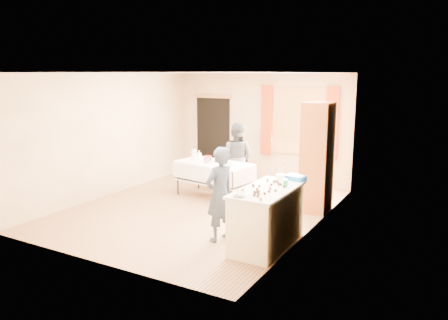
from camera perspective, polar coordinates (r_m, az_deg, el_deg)
The scene contains 29 objects.
floor at distance 8.54m, azimuth -3.27°, elevation -6.48°, with size 4.50×5.50×0.02m, color #9E7047.
ceiling at distance 8.13m, azimuth -3.48°, elevation 11.39°, with size 4.50×5.50×0.02m, color white.
wall_back at distance 10.64m, azimuth 4.70°, elevation 4.26°, with size 4.50×0.02×2.60m, color tan.
wall_front at distance 6.14m, azimuth -17.42°, elevation -1.38°, with size 4.50×0.02×2.60m, color tan.
wall_left at distance 9.63m, azimuth -14.78°, elevation 3.19°, with size 0.02×5.50×2.60m, color tan.
wall_right at distance 7.28m, azimuth 11.78°, elevation 0.83°, with size 0.02×5.50×2.60m, color tan.
window_frame at distance 10.20m, azimuth 9.74°, elevation 4.97°, with size 1.32×0.06×1.52m, color olive.
window_pane at distance 10.19m, azimuth 9.72°, elevation 4.96°, with size 1.20×0.02×1.40m, color white.
curtain_left at distance 10.44m, azimuth 5.61°, elevation 5.22°, with size 0.28×0.06×1.65m, color maroon.
curtain_right at distance 9.92m, azimuth 13.90°, elevation 4.63°, with size 0.28×0.06×1.65m, color maroon.
doorway at distance 11.25m, azimuth -1.42°, elevation 3.13°, with size 0.95×0.04×2.00m, color black.
door_lintel at distance 11.13m, azimuth -1.53°, elevation 8.32°, with size 1.05×0.06×0.08m, color olive.
cabinet at distance 8.36m, azimuth 12.06°, elevation 0.30°, with size 0.50×0.60×2.07m, color brown.
counter at distance 6.66m, azimuth 5.65°, elevation -7.49°, with size 0.70×1.48×0.91m.
party_table at distance 9.23m, azimuth -1.34°, elevation -2.17°, with size 1.74×1.08×0.75m.
chair at distance 10.06m, azimuth 1.68°, elevation -1.94°, with size 0.41×0.41×0.98m.
girl at distance 6.78m, azimuth -0.56°, elevation -4.50°, with size 0.50×0.62×1.49m, color #252F44.
woman at distance 9.59m, azimuth 1.68°, elevation 0.33°, with size 0.79×0.64×1.54m, color black.
soda_can at distance 6.61m, azimuth 8.03°, elevation -3.02°, with size 0.07×0.07×0.12m, color #1A9244.
mixing_bowl at distance 6.07m, azimuth 1.99°, elevation -4.55°, with size 0.21×0.21×0.05m, color white.
foam_block at distance 7.10m, azimuth 7.43°, elevation -2.18°, with size 0.15×0.10×0.08m, color white.
blue_basket at distance 7.07m, azimuth 9.34°, elevation -2.29°, with size 0.30×0.20×0.08m, color blue.
pitcher at distance 9.38m, azimuth -3.94°, elevation 0.61°, with size 0.11×0.11×0.22m, color silver.
cup_red at distance 9.28m, azimuth -2.09°, elevation 0.20°, with size 0.19×0.19×0.12m, color red.
cup_rainbow at distance 9.07m, azimuth -2.31°, elevation -0.05°, with size 0.18×0.18×0.12m, color red.
small_bowl at distance 9.05m, azimuth 0.58°, elevation -0.29°, with size 0.21×0.21×0.06m, color white.
pastry_tray at distance 8.80m, azimuth 0.65°, elevation -0.73°, with size 0.28×0.20×0.02m, color white.
bottle at distance 9.65m, azimuth -3.27°, elevation 0.75°, with size 0.08×0.09×0.16m, color white.
cake_balls at distance 6.42m, azimuth 5.06°, elevation -3.74°, with size 0.50×1.08×0.04m.
Camera 1 is at (4.40, -6.84, 2.59)m, focal length 35.00 mm.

